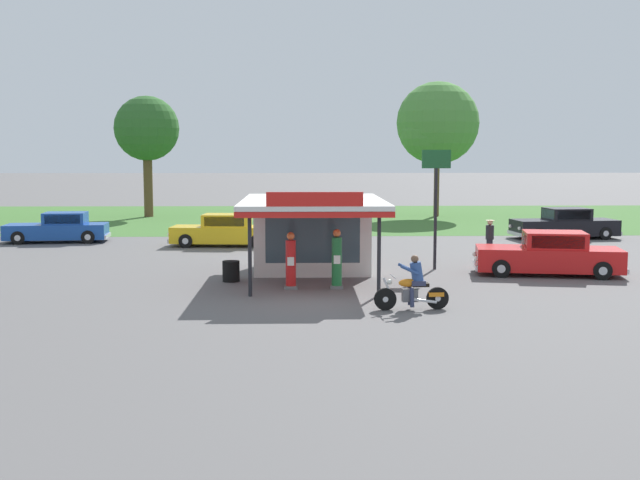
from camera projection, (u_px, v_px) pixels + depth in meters
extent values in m
plane|color=#5B5959|center=(312.00, 299.00, 24.02)|extent=(300.00, 300.00, 0.00)
cube|color=#3D6B2D|center=(305.00, 218.00, 53.82)|extent=(120.00, 24.00, 0.01)
cube|color=silver|center=(312.00, 236.00, 29.49)|extent=(4.23, 3.19, 2.68)
cube|color=#384C56|center=(313.00, 239.00, 27.91)|extent=(3.39, 0.05, 1.72)
cube|color=silver|center=(313.00, 201.00, 27.46)|extent=(4.93, 7.45, 0.16)
cube|color=red|center=(313.00, 207.00, 27.48)|extent=(4.93, 7.45, 0.18)
cube|color=red|center=(315.00, 199.00, 23.76)|extent=(2.96, 0.08, 0.44)
cylinder|color=black|center=(379.00, 253.00, 24.37)|extent=(0.12, 0.12, 2.68)
cylinder|color=black|center=(250.00, 254.00, 24.27)|extent=(0.12, 0.12, 2.68)
cube|color=slate|center=(291.00, 287.00, 25.81)|extent=(0.44, 0.44, 0.10)
cylinder|color=red|center=(291.00, 263.00, 25.72)|extent=(0.34, 0.34, 1.51)
cube|color=white|center=(291.00, 261.00, 25.53)|extent=(0.22, 0.02, 0.28)
sphere|color=orange|center=(291.00, 236.00, 25.62)|extent=(0.26, 0.26, 0.26)
cube|color=slate|center=(337.00, 287.00, 25.85)|extent=(0.44, 0.44, 0.10)
cylinder|color=#1E6B33|center=(337.00, 261.00, 25.75)|extent=(0.34, 0.34, 1.61)
cube|color=white|center=(337.00, 260.00, 25.57)|extent=(0.22, 0.02, 0.28)
sphere|color=orange|center=(337.00, 233.00, 25.65)|extent=(0.26, 0.26, 0.26)
cylinder|color=black|center=(385.00, 299.00, 22.22)|extent=(0.65, 0.14, 0.64)
cylinder|color=silver|center=(385.00, 299.00, 22.22)|extent=(0.17, 0.13, 0.16)
cylinder|color=black|center=(438.00, 298.00, 22.36)|extent=(0.65, 0.14, 0.64)
cylinder|color=silver|center=(438.00, 298.00, 22.36)|extent=(0.17, 0.13, 0.16)
ellipsoid|color=orange|center=(408.00, 283.00, 22.23)|extent=(0.57, 0.28, 0.24)
cube|color=#59595E|center=(410.00, 295.00, 22.27)|extent=(0.45, 0.27, 0.36)
cube|color=black|center=(420.00, 285.00, 22.27)|extent=(0.50, 0.29, 0.10)
cylinder|color=silver|center=(389.00, 289.00, 22.20)|extent=(0.37, 0.09, 0.71)
cylinder|color=silver|center=(393.00, 276.00, 22.17)|extent=(0.08, 0.70, 0.04)
sphere|color=silver|center=(390.00, 282.00, 22.18)|extent=(0.16, 0.16, 0.16)
cube|color=orange|center=(436.00, 294.00, 22.34)|extent=(0.45, 0.21, 0.12)
cylinder|color=silver|center=(425.00, 301.00, 22.19)|extent=(0.71, 0.13, 0.18)
cube|color=#2D3351|center=(418.00, 283.00, 22.25)|extent=(0.42, 0.37, 0.14)
cylinder|color=#2D3351|center=(412.00, 298.00, 22.12)|extent=(0.13, 0.24, 0.56)
cylinder|color=#2D3351|center=(410.00, 296.00, 22.44)|extent=(0.13, 0.24, 0.56)
cylinder|color=#2D4C8C|center=(417.00, 272.00, 22.22)|extent=(0.43, 0.35, 0.60)
sphere|color=brown|center=(415.00, 259.00, 22.17)|extent=(0.22, 0.22, 0.22)
cylinder|color=#2D4C8C|center=(410.00, 270.00, 21.99)|extent=(0.54, 0.12, 0.31)
cylinder|color=#2D4C8C|center=(407.00, 268.00, 22.38)|extent=(0.54, 0.12, 0.31)
cube|color=red|center=(548.00, 259.00, 28.64)|extent=(5.41, 2.77, 0.83)
cube|color=red|center=(555.00, 240.00, 28.53)|extent=(2.41, 2.03, 0.59)
cube|color=#283847|center=(525.00, 239.00, 28.69)|extent=(0.29, 1.49, 0.48)
cube|color=#283847|center=(558.00, 242.00, 27.72)|extent=(1.81, 0.34, 0.45)
cube|color=#283847|center=(551.00, 237.00, 29.35)|extent=(1.81, 0.34, 0.45)
cube|color=silver|center=(476.00, 265.00, 29.05)|extent=(0.43, 1.82, 0.18)
cube|color=silver|center=(622.00, 268.00, 28.31)|extent=(0.43, 1.82, 0.18)
sphere|color=white|center=(476.00, 259.00, 28.41)|extent=(0.18, 0.18, 0.18)
sphere|color=white|center=(475.00, 254.00, 29.62)|extent=(0.18, 0.18, 0.18)
cylinder|color=black|center=(501.00, 269.00, 28.04)|extent=(0.68, 0.31, 0.66)
cylinder|color=silver|center=(501.00, 269.00, 28.04)|extent=(0.33, 0.27, 0.30)
cylinder|color=black|center=(497.00, 262.00, 29.81)|extent=(0.68, 0.31, 0.66)
cylinder|color=silver|center=(497.00, 262.00, 29.81)|extent=(0.33, 0.27, 0.30)
cylinder|color=black|center=(602.00, 271.00, 27.54)|extent=(0.68, 0.31, 0.66)
cylinder|color=silver|center=(602.00, 271.00, 27.54)|extent=(0.33, 0.27, 0.30)
cylinder|color=black|center=(592.00, 263.00, 29.31)|extent=(0.68, 0.31, 0.66)
cylinder|color=silver|center=(592.00, 263.00, 29.31)|extent=(0.33, 0.27, 0.30)
cube|color=gold|center=(224.00, 234.00, 37.53)|extent=(5.10, 2.10, 0.77)
cube|color=gold|center=(227.00, 220.00, 37.45)|extent=(2.32, 1.70, 0.59)
cube|color=#283847|center=(204.00, 220.00, 37.50)|extent=(0.13, 1.37, 0.47)
cube|color=#283847|center=(224.00, 222.00, 36.69)|extent=(1.89, 0.16, 0.45)
cube|color=#283847|center=(229.00, 219.00, 38.20)|extent=(1.89, 0.16, 0.45)
cube|color=silver|center=(172.00, 240.00, 37.67)|extent=(0.24, 1.68, 0.18)
cube|color=silver|center=(276.00, 240.00, 37.45)|extent=(0.24, 1.68, 0.18)
sphere|color=white|center=(169.00, 234.00, 37.08)|extent=(0.18, 0.18, 0.18)
sphere|color=white|center=(175.00, 232.00, 38.20)|extent=(0.18, 0.18, 0.18)
cylinder|color=black|center=(186.00, 241.00, 36.81)|extent=(0.67, 0.25, 0.66)
cylinder|color=silver|center=(186.00, 241.00, 36.81)|extent=(0.31, 0.24, 0.30)
cylinder|color=black|center=(193.00, 237.00, 38.44)|extent=(0.67, 0.25, 0.66)
cylinder|color=silver|center=(193.00, 237.00, 38.44)|extent=(0.31, 0.24, 0.30)
cylinder|color=black|center=(257.00, 241.00, 36.67)|extent=(0.67, 0.25, 0.66)
cylinder|color=silver|center=(257.00, 241.00, 36.67)|extent=(0.31, 0.24, 0.30)
cylinder|color=black|center=(261.00, 237.00, 38.30)|extent=(0.67, 0.25, 0.66)
cylinder|color=silver|center=(261.00, 237.00, 38.30)|extent=(0.31, 0.24, 0.30)
cube|color=black|center=(564.00, 227.00, 40.87)|extent=(5.52, 2.52, 0.81)
cube|color=black|center=(567.00, 214.00, 40.81)|extent=(2.28, 1.93, 0.60)
cube|color=#283847|center=(548.00, 214.00, 40.67)|extent=(0.21, 1.50, 0.48)
cube|color=#283847|center=(574.00, 215.00, 39.99)|extent=(1.78, 0.23, 0.46)
cube|color=#283847|center=(560.00, 213.00, 41.63)|extent=(1.78, 0.23, 0.46)
cube|color=silver|center=(515.00, 233.00, 40.54)|extent=(0.32, 1.84, 0.18)
cube|color=silver|center=(612.00, 232.00, 41.27)|extent=(0.32, 1.84, 0.18)
sphere|color=white|center=(519.00, 228.00, 39.89)|extent=(0.18, 0.18, 0.18)
sphere|color=white|center=(510.00, 226.00, 41.11)|extent=(0.18, 0.18, 0.18)
cylinder|color=black|center=(538.00, 234.00, 39.76)|extent=(0.68, 0.27, 0.66)
cylinder|color=silver|center=(538.00, 234.00, 39.76)|extent=(0.32, 0.25, 0.30)
cylinder|color=black|center=(524.00, 231.00, 41.55)|extent=(0.68, 0.27, 0.66)
cylinder|color=silver|center=(524.00, 231.00, 41.55)|extent=(0.32, 0.25, 0.30)
cylinder|color=black|center=(605.00, 233.00, 40.25)|extent=(0.68, 0.27, 0.66)
cylinder|color=silver|center=(605.00, 233.00, 40.25)|extent=(0.32, 0.25, 0.30)
cylinder|color=black|center=(588.00, 230.00, 42.04)|extent=(0.68, 0.27, 0.66)
cylinder|color=silver|center=(588.00, 230.00, 42.04)|extent=(0.32, 0.25, 0.30)
cube|color=#19479E|center=(57.00, 231.00, 39.13)|extent=(5.05, 2.26, 0.74)
cube|color=#19479E|center=(65.00, 218.00, 39.11)|extent=(2.16, 1.78, 0.58)
cube|color=#283847|center=(45.00, 218.00, 38.99)|extent=(0.17, 1.41, 0.46)
cube|color=#283847|center=(62.00, 219.00, 38.33)|extent=(1.71, 0.19, 0.44)
cube|color=#283847|center=(68.00, 217.00, 39.88)|extent=(1.71, 0.19, 0.44)
cube|color=silver|center=(5.00, 237.00, 38.86)|extent=(0.28, 1.72, 0.18)
cube|color=silver|center=(107.00, 236.00, 39.45)|extent=(0.28, 1.72, 0.18)
sphere|color=white|center=(2.00, 232.00, 38.25)|extent=(0.18, 0.18, 0.18)
sphere|color=white|center=(8.00, 230.00, 39.40)|extent=(0.18, 0.18, 0.18)
cylinder|color=black|center=(18.00, 238.00, 38.12)|extent=(0.68, 0.26, 0.66)
cylinder|color=silver|center=(18.00, 238.00, 38.12)|extent=(0.32, 0.25, 0.30)
cylinder|color=black|center=(27.00, 234.00, 39.79)|extent=(0.68, 0.26, 0.66)
cylinder|color=silver|center=(27.00, 234.00, 39.79)|extent=(0.32, 0.25, 0.30)
cylinder|color=black|center=(88.00, 237.00, 38.51)|extent=(0.68, 0.26, 0.66)
cylinder|color=silver|center=(88.00, 237.00, 38.51)|extent=(0.32, 0.25, 0.30)
cylinder|color=black|center=(94.00, 234.00, 40.18)|extent=(0.68, 0.26, 0.66)
cylinder|color=silver|center=(94.00, 234.00, 40.18)|extent=(0.32, 0.25, 0.30)
cylinder|color=black|center=(489.00, 249.00, 32.82)|extent=(0.26, 0.26, 0.85)
cylinder|color=black|center=(490.00, 232.00, 32.73)|extent=(0.34, 0.34, 0.60)
sphere|color=tan|center=(490.00, 222.00, 32.69)|extent=(0.23, 0.23, 0.23)
cylinder|color=beige|center=(490.00, 220.00, 32.68)|extent=(0.37, 0.37, 0.02)
cylinder|color=brown|center=(437.00, 185.00, 54.86)|extent=(0.38, 0.38, 4.38)
sphere|color=#4C893D|center=(438.00, 123.00, 54.38)|extent=(5.75, 5.75, 5.75)
sphere|color=#4C893D|center=(430.00, 131.00, 53.99)|extent=(4.17, 4.17, 4.17)
cylinder|color=brown|center=(148.00, 185.00, 54.56)|extent=(0.63, 0.63, 4.48)
sphere|color=#2D6028|center=(147.00, 128.00, 54.13)|extent=(4.49, 4.49, 4.49)
sphere|color=#2D6028|center=(137.00, 135.00, 53.97)|extent=(2.54, 2.54, 2.54)
cylinder|color=black|center=(435.00, 219.00, 29.87)|extent=(0.12, 0.12, 3.88)
cube|color=#195128|center=(436.00, 159.00, 29.62)|extent=(1.10, 0.08, 0.70)
cylinder|color=black|center=(231.00, 279.00, 27.22)|extent=(0.60, 0.60, 0.18)
cylinder|color=black|center=(231.00, 274.00, 27.20)|extent=(0.60, 0.60, 0.18)
cylinder|color=black|center=(231.00, 269.00, 27.18)|extent=(0.60, 0.60, 0.18)
cylinder|color=black|center=(231.00, 264.00, 27.16)|extent=(0.60, 0.60, 0.18)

